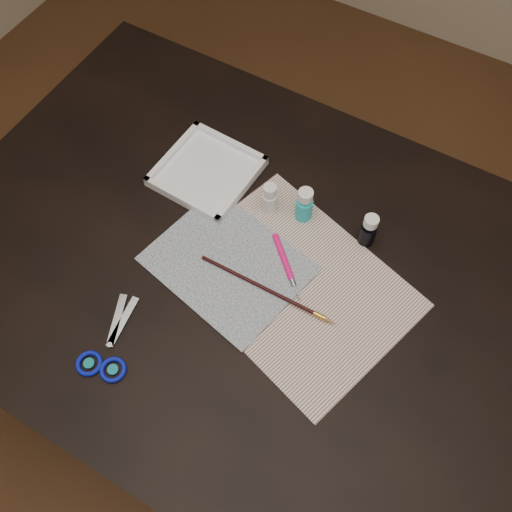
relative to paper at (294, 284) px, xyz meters
The scene contains 11 objects.
ground 0.76m from the paper, behind, with size 3.50×3.50×0.02m, color #422614.
table 0.38m from the paper, behind, with size 1.30×0.90×0.75m, color black.
paper is the anchor object (origin of this frame).
canvas 0.13m from the paper, 168.80° to the right, with size 0.28×0.23×0.00m, color #182841.
paint_bottle_white 0.18m from the paper, 134.46° to the left, with size 0.03×0.03×0.07m, color white.
paint_bottle_cyan 0.16m from the paper, 111.40° to the left, with size 0.03×0.03×0.08m, color #20BBC4.
paint_bottle_navy 0.18m from the paper, 64.08° to the left, with size 0.03×0.03×0.08m, color black.
paintbrush 0.05m from the paper, 132.08° to the right, with size 0.29×0.01×0.01m, color black, non-canonical shape.
craft_knife 0.04m from the paper, 140.36° to the left, with size 0.15×0.01×0.01m, color #F10F75, non-canonical shape.
scissors 0.35m from the paper, 132.57° to the right, with size 0.18×0.09×0.01m, color silver, non-canonical shape.
palette_tray 0.32m from the paper, 153.85° to the left, with size 0.19×0.19×0.02m, color white.
Camera 1 is at (0.26, -0.45, 1.72)m, focal length 40.00 mm.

